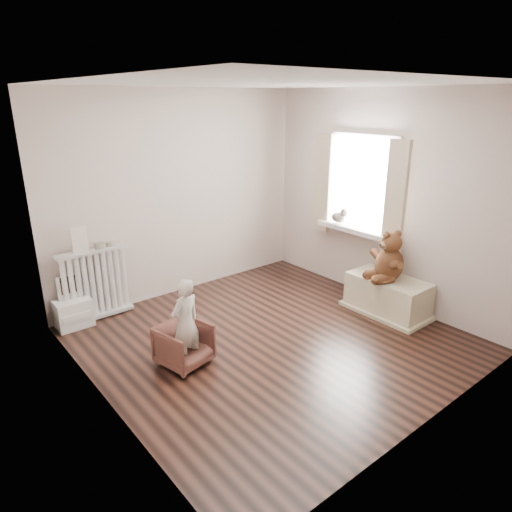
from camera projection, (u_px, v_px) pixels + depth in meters
floor at (271, 339)px, 4.95m from camera, size 3.60×3.60×0.01m
ceiling at (275, 83)px, 4.09m from camera, size 3.60×3.60×0.01m
back_wall at (180, 195)px, 5.84m from camera, size 3.60×0.02×2.60m
front_wall at (442, 275)px, 3.20m from camera, size 3.60×0.02×2.60m
left_wall at (94, 262)px, 3.44m from camera, size 0.02×3.60×2.60m
right_wall at (383, 199)px, 5.59m from camera, size 0.02×3.60×2.60m
window at (362, 184)px, 5.74m from camera, size 0.03×0.90×1.10m
window_sill at (355, 229)px, 5.88m from camera, size 0.22×1.10×0.06m
curtain_left at (396, 197)px, 5.28m from camera, size 0.06×0.26×1.30m
curtain_right at (323, 183)px, 6.11m from camera, size 0.06×0.26×1.30m
radiator at (96, 287)px, 5.30m from camera, size 0.81×0.15×0.85m
paper_doll at (80, 240)px, 5.03m from camera, size 0.17×0.02×0.29m
tin_a at (99, 246)px, 5.19m from camera, size 0.11×0.11×0.07m
tin_b at (110, 244)px, 5.27m from camera, size 0.09×0.09×0.05m
toy_vanity at (72, 304)px, 5.14m from camera, size 0.38×0.27×0.60m
armchair at (184, 345)px, 4.42m from camera, size 0.53×0.54×0.42m
child at (185, 323)px, 4.30m from camera, size 0.36×0.28×0.89m
toy_bench at (387, 297)px, 5.50m from camera, size 0.50×0.94×0.44m
teddy_bear at (390, 261)px, 5.32m from camera, size 0.57×0.50×0.58m
plush_cat at (339, 216)px, 6.02m from camera, size 0.24×0.30×0.22m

